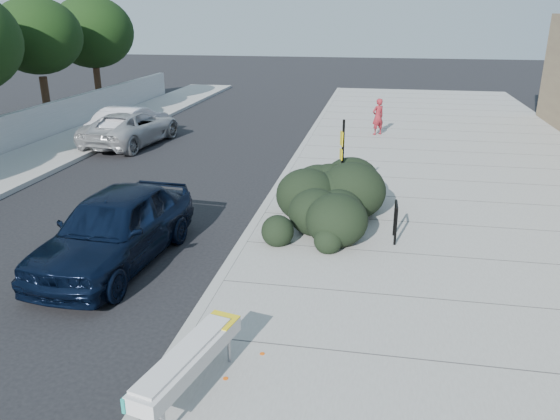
{
  "coord_description": "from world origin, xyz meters",
  "views": [
    {
      "loc": [
        3.0,
        -9.42,
        5.22
      ],
      "look_at": [
        0.9,
        1.98,
        1.0
      ],
      "focal_mm": 35.0,
      "sensor_mm": 36.0,
      "label": 1
    }
  ],
  "objects_px": {
    "bench": "(189,360)",
    "sign_post": "(342,157)",
    "wagon_silver": "(130,123)",
    "pedestrian": "(378,117)",
    "bike_rack": "(396,218)",
    "sedan_navy": "(115,228)",
    "suv_silver": "(132,128)"
  },
  "relations": [
    {
      "from": "bike_rack",
      "to": "sedan_navy",
      "type": "bearing_deg",
      "value": -162.3
    },
    {
      "from": "bench",
      "to": "pedestrian",
      "type": "distance_m",
      "value": 18.15
    },
    {
      "from": "bench",
      "to": "pedestrian",
      "type": "xyz_separation_m",
      "value": [
        2.31,
        18.0,
        0.25
      ]
    },
    {
      "from": "bench",
      "to": "sign_post",
      "type": "relative_size",
      "value": 0.96
    },
    {
      "from": "sedan_navy",
      "to": "wagon_silver",
      "type": "relative_size",
      "value": 1.08
    },
    {
      "from": "bench",
      "to": "sign_post",
      "type": "xyz_separation_m",
      "value": [
        1.45,
        8.37,
        0.83
      ]
    },
    {
      "from": "bike_rack",
      "to": "pedestrian",
      "type": "bearing_deg",
      "value": 91.66
    },
    {
      "from": "bike_rack",
      "to": "wagon_silver",
      "type": "bearing_deg",
      "value": 138.12
    },
    {
      "from": "bike_rack",
      "to": "wagon_silver",
      "type": "distance_m",
      "value": 14.51
    },
    {
      "from": "sign_post",
      "to": "suv_silver",
      "type": "height_order",
      "value": "sign_post"
    },
    {
      "from": "bike_rack",
      "to": "pedestrian",
      "type": "distance_m",
      "value": 11.9
    },
    {
      "from": "sign_post",
      "to": "bike_rack",
      "type": "bearing_deg",
      "value": -74.07
    },
    {
      "from": "bench",
      "to": "bike_rack",
      "type": "distance_m",
      "value": 6.77
    },
    {
      "from": "bike_rack",
      "to": "sign_post",
      "type": "relative_size",
      "value": 0.38
    },
    {
      "from": "sedan_navy",
      "to": "bike_rack",
      "type": "bearing_deg",
      "value": 22.92
    },
    {
      "from": "sedan_navy",
      "to": "bench",
      "type": "bearing_deg",
      "value": -48.64
    },
    {
      "from": "sedan_navy",
      "to": "wagon_silver",
      "type": "height_order",
      "value": "sedan_navy"
    },
    {
      "from": "bench",
      "to": "sedan_navy",
      "type": "height_order",
      "value": "sedan_navy"
    },
    {
      "from": "wagon_silver",
      "to": "pedestrian",
      "type": "relative_size",
      "value": 2.86
    },
    {
      "from": "bike_rack",
      "to": "sign_post",
      "type": "height_order",
      "value": "sign_post"
    },
    {
      "from": "wagon_silver",
      "to": "suv_silver",
      "type": "distance_m",
      "value": 0.76
    },
    {
      "from": "bench",
      "to": "suv_silver",
      "type": "bearing_deg",
      "value": 130.53
    },
    {
      "from": "sign_post",
      "to": "sedan_navy",
      "type": "xyz_separation_m",
      "value": [
        -4.55,
        -4.31,
        -0.69
      ]
    },
    {
      "from": "bike_rack",
      "to": "sedan_navy",
      "type": "distance_m",
      "value": 6.34
    },
    {
      "from": "pedestrian",
      "to": "bench",
      "type": "bearing_deg",
      "value": 45.03
    },
    {
      "from": "bike_rack",
      "to": "sedan_navy",
      "type": "height_order",
      "value": "sedan_navy"
    },
    {
      "from": "bike_rack",
      "to": "sedan_navy",
      "type": "xyz_separation_m",
      "value": [
        -6.0,
        -2.05,
        0.12
      ]
    },
    {
      "from": "sedan_navy",
      "to": "suv_silver",
      "type": "relative_size",
      "value": 0.96
    },
    {
      "from": "wagon_silver",
      "to": "pedestrian",
      "type": "xyz_separation_m",
      "value": [
        10.41,
        2.43,
        0.19
      ]
    },
    {
      "from": "bike_rack",
      "to": "wagon_silver",
      "type": "relative_size",
      "value": 0.2
    },
    {
      "from": "sign_post",
      "to": "sedan_navy",
      "type": "distance_m",
      "value": 6.31
    },
    {
      "from": "sedan_navy",
      "to": "pedestrian",
      "type": "xyz_separation_m",
      "value": [
        5.41,
        13.94,
        0.11
      ]
    }
  ]
}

